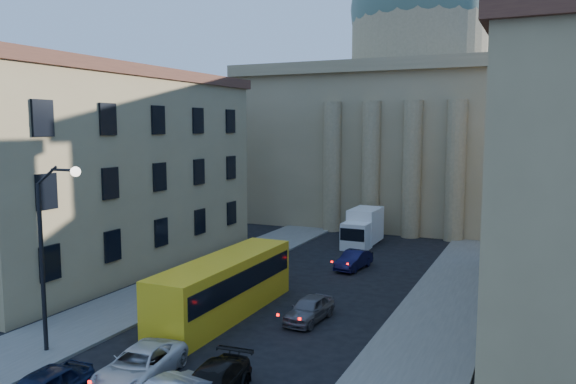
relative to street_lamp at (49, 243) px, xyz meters
The scene contains 10 objects.
sidewalk_left 11.38m from the street_lamp, 98.71° to the left, with size 5.00×60.00×0.15m, color #625F59.
sidewalk_right 19.14m from the street_lamp, 32.88° to the left, with size 5.00×60.00×0.15m, color #625F59.
church 48.43m from the street_lamp, 81.65° to the left, with size 68.02×28.76×36.60m.
building_left 17.36m from the street_lamp, 125.62° to the left, with size 11.60×26.60×14.70m.
street_lamp is the anchor object (origin of this frame).
car_left_mid 7.10m from the street_lamp, ahead, with size 2.30×4.98×1.38m, color silver.
car_right_far 13.63m from the street_lamp, 45.23° to the left, with size 1.60×3.99×1.36m, color #55545A.
car_right_distant 22.79m from the street_lamp, 69.63° to the left, with size 1.43×4.11×1.35m, color black.
city_bus 9.77m from the street_lamp, 61.30° to the left, with size 2.74×11.65×3.28m.
box_truck 30.12m from the street_lamp, 78.62° to the left, with size 2.35×5.84×3.20m.
Camera 1 is at (13.26, -10.27, 10.55)m, focal length 35.00 mm.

